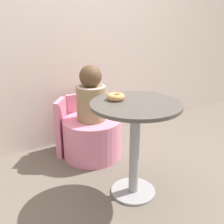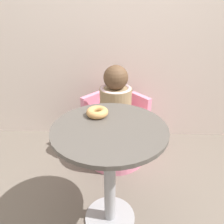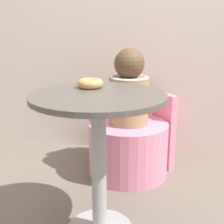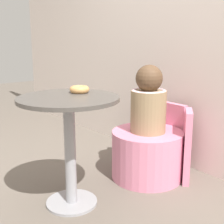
{
  "view_description": "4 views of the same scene",
  "coord_description": "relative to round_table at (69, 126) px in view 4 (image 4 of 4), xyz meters",
  "views": [
    {
      "loc": [
        -1.16,
        -1.37,
        1.28
      ],
      "look_at": [
        -0.06,
        0.32,
        0.56
      ],
      "focal_mm": 42.0,
      "sensor_mm": 36.0,
      "label": 1
    },
    {
      "loc": [
        -0.03,
        -1.04,
        1.34
      ],
      "look_at": [
        -0.08,
        0.34,
        0.65
      ],
      "focal_mm": 35.0,
      "sensor_mm": 36.0,
      "label": 2
    },
    {
      "loc": [
        0.31,
        -1.37,
        1.04
      ],
      "look_at": [
        -0.08,
        0.29,
        0.57
      ],
      "focal_mm": 50.0,
      "sensor_mm": 36.0,
      "label": 3
    },
    {
      "loc": [
        1.58,
        -1.0,
        1.09
      ],
      "look_at": [
        -0.04,
        0.3,
        0.6
      ],
      "focal_mm": 50.0,
      "sensor_mm": 36.0,
      "label": 4
    }
  ],
  "objects": [
    {
      "name": "booth_backrest",
      "position": [
        0.02,
        0.92,
        -0.26
      ],
      "size": [
        0.66,
        0.24,
        0.56
      ],
      "color": "pink",
      "rests_on": "ground_plane"
    },
    {
      "name": "child_figure",
      "position": [
        0.02,
        0.69,
        0.07
      ],
      "size": [
        0.27,
        0.27,
        0.52
      ],
      "color": "#937A56",
      "rests_on": "tub_chair"
    },
    {
      "name": "round_table",
      "position": [
        0.0,
        0.0,
        0.0
      ],
      "size": [
        0.64,
        0.64,
        0.73
      ],
      "color": "#99999E",
      "rests_on": "ground_plane"
    },
    {
      "name": "back_wall",
      "position": [
        0.08,
        1.15,
        0.65
      ],
      "size": [
        6.0,
        0.06,
        2.4
      ],
      "color": "silver",
      "rests_on": "ground_plane"
    },
    {
      "name": "donut",
      "position": [
        -0.08,
        0.13,
        0.21
      ],
      "size": [
        0.13,
        0.13,
        0.05
      ],
      "color": "tan",
      "rests_on": "round_table"
    },
    {
      "name": "ground_plane",
      "position": [
        0.08,
        0.02,
        -0.55
      ],
      "size": [
        12.0,
        12.0,
        0.0
      ],
      "primitive_type": "plane",
      "color": "#665B51"
    },
    {
      "name": "tub_chair",
      "position": [
        0.02,
        0.69,
        -0.36
      ],
      "size": [
        0.56,
        0.56,
        0.38
      ],
      "color": "pink",
      "rests_on": "ground_plane"
    }
  ]
}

